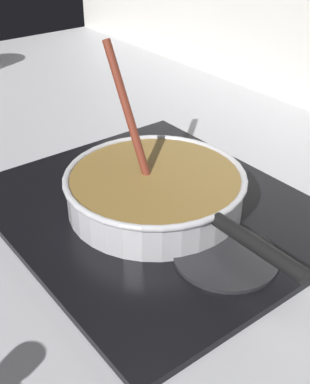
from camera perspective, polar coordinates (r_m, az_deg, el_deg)
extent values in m
cube|color=#B7B7BC|center=(0.81, -11.91, -7.85)|extent=(2.40, 1.60, 0.04)
cube|color=black|center=(0.86, 0.00, -2.05)|extent=(0.56, 0.48, 0.01)
torus|color=#592D0C|center=(0.86, 0.00, -1.50)|extent=(0.20, 0.20, 0.01)
cylinder|color=#262628|center=(0.75, 8.09, -7.26)|extent=(0.16, 0.16, 0.01)
cylinder|color=silver|center=(0.84, 0.00, 0.00)|extent=(0.29, 0.29, 0.06)
cylinder|color=olive|center=(0.84, 0.00, 0.23)|extent=(0.28, 0.28, 0.05)
torus|color=silver|center=(0.83, 0.00, 1.79)|extent=(0.31, 0.31, 0.01)
cylinder|color=black|center=(0.69, 11.65, -6.04)|extent=(0.16, 0.02, 0.02)
cylinder|color=#E5CC7A|center=(0.81, -2.12, 0.25)|extent=(0.03, 0.03, 0.01)
cylinder|color=#E5CC7A|center=(0.90, -5.77, 3.53)|extent=(0.03, 0.03, 0.01)
cylinder|color=#EDD88C|center=(0.82, 3.21, 0.59)|extent=(0.03, 0.03, 0.01)
cylinder|color=#EDD88C|center=(0.88, 2.89, 2.82)|extent=(0.03, 0.03, 0.01)
cylinder|color=#EDD88C|center=(0.89, 0.10, 3.51)|extent=(0.03, 0.03, 0.01)
cylinder|color=maroon|center=(0.83, -3.09, 8.98)|extent=(0.13, 0.02, 0.22)
cube|color=brown|center=(0.84, -0.66, 0.95)|extent=(0.04, 0.03, 0.01)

